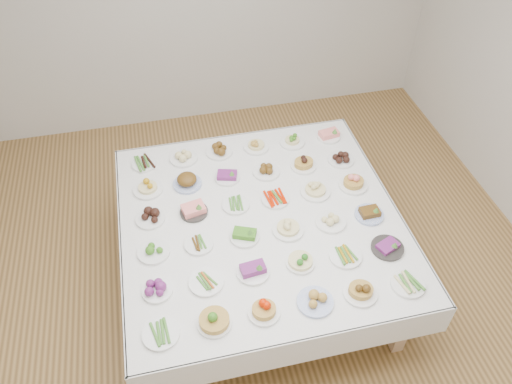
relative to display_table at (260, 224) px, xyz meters
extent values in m
plane|color=#A07842|center=(-0.04, -0.04, -0.68)|extent=(5.00, 5.00, 0.00)
cube|color=white|center=(0.00, 0.00, 0.04)|extent=(2.07, 2.07, 0.06)
cube|color=white|center=(0.00, 1.04, -0.07)|extent=(2.09, 0.02, 0.28)
cube|color=white|center=(0.00, -1.04, -0.07)|extent=(2.09, 0.02, 0.28)
cube|color=white|center=(1.04, 0.00, -0.07)|extent=(0.02, 2.09, 0.28)
cube|color=white|center=(-1.04, 0.00, -0.07)|extent=(0.02, 2.09, 0.28)
cube|color=#CFAC84|center=(-0.86, -0.86, -0.34)|extent=(0.09, 0.09, 0.69)
cube|color=#CFAC84|center=(0.86, -0.86, -0.34)|extent=(0.09, 0.09, 0.69)
cube|color=#CFAC84|center=(-0.86, 0.86, -0.34)|extent=(0.09, 0.09, 0.69)
cube|color=#CFAC84|center=(0.86, 0.86, -0.34)|extent=(0.09, 0.09, 0.69)
cylinder|color=white|center=(-0.82, -0.81, 0.08)|extent=(0.23, 0.23, 0.02)
cylinder|color=white|center=(-0.48, -0.81, 0.08)|extent=(0.22, 0.22, 0.02)
cylinder|color=white|center=(-0.17, -0.80, 0.08)|extent=(0.20, 0.20, 0.02)
cylinder|color=#4C66B2|center=(0.17, -0.80, 0.08)|extent=(0.23, 0.23, 0.02)
cylinder|color=white|center=(0.48, -0.80, 0.08)|extent=(0.22, 0.22, 0.02)
cylinder|color=white|center=(0.81, -0.81, 0.08)|extent=(0.23, 0.23, 0.02)
cylinder|color=white|center=(-0.81, -0.49, 0.08)|extent=(0.20, 0.20, 0.02)
cylinder|color=white|center=(-0.49, -0.49, 0.08)|extent=(0.23, 0.23, 0.02)
cylinder|color=white|center=(-0.17, -0.48, 0.08)|extent=(0.22, 0.22, 0.02)
cylinder|color=white|center=(0.17, -0.48, 0.08)|extent=(0.20, 0.20, 0.02)
cylinder|color=white|center=(0.49, -0.49, 0.08)|extent=(0.23, 0.23, 0.02)
cylinder|color=#2B2826|center=(0.80, -0.49, 0.08)|extent=(0.23, 0.23, 0.02)
cylinder|color=white|center=(-0.81, -0.16, 0.08)|extent=(0.23, 0.23, 0.02)
cylinder|color=white|center=(-0.49, -0.16, 0.08)|extent=(0.20, 0.20, 0.02)
cylinder|color=white|center=(-0.16, -0.16, 0.08)|extent=(0.21, 0.21, 0.02)
cylinder|color=white|center=(0.17, -0.17, 0.08)|extent=(0.23, 0.23, 0.02)
cylinder|color=white|center=(0.49, -0.17, 0.08)|extent=(0.22, 0.22, 0.02)
cylinder|color=#4C66B2|center=(0.80, -0.16, 0.08)|extent=(0.22, 0.22, 0.02)
cylinder|color=white|center=(-0.80, 0.17, 0.08)|extent=(0.22, 0.22, 0.02)
cylinder|color=#2B2826|center=(-0.48, 0.16, 0.08)|extent=(0.21, 0.21, 0.02)
cylinder|color=white|center=(-0.16, 0.16, 0.08)|extent=(0.21, 0.21, 0.02)
cylinder|color=white|center=(0.16, 0.16, 0.08)|extent=(0.21, 0.21, 0.02)
cylinder|color=white|center=(0.48, 0.17, 0.08)|extent=(0.23, 0.23, 0.02)
cylinder|color=white|center=(0.80, 0.17, 0.08)|extent=(0.23, 0.23, 0.02)
cylinder|color=white|center=(-0.80, 0.49, 0.08)|extent=(0.23, 0.23, 0.02)
cylinder|color=#4C66B2|center=(-0.49, 0.48, 0.08)|extent=(0.23, 0.23, 0.02)
cylinder|color=white|center=(-0.16, 0.48, 0.08)|extent=(0.20, 0.20, 0.02)
cylinder|color=white|center=(0.16, 0.48, 0.08)|extent=(0.22, 0.22, 0.02)
cylinder|color=white|center=(0.48, 0.48, 0.08)|extent=(0.21, 0.21, 0.02)
cylinder|color=white|center=(0.81, 0.48, 0.08)|extent=(0.22, 0.22, 0.02)
cylinder|color=white|center=(-0.81, 0.80, 0.08)|extent=(0.20, 0.20, 0.02)
cylinder|color=white|center=(-0.48, 0.80, 0.08)|extent=(0.23, 0.23, 0.02)
cylinder|color=white|center=(-0.17, 0.82, 0.08)|extent=(0.22, 0.22, 0.02)
cylinder|color=white|center=(0.15, 0.81, 0.08)|extent=(0.22, 0.22, 0.02)
cylinder|color=white|center=(0.48, 0.80, 0.08)|extent=(0.21, 0.21, 0.02)
cylinder|color=white|center=(0.81, 0.80, 0.08)|extent=(0.20, 0.20, 0.02)
camera|label=1|loc=(-0.60, -2.46, 2.83)|focal=35.00mm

